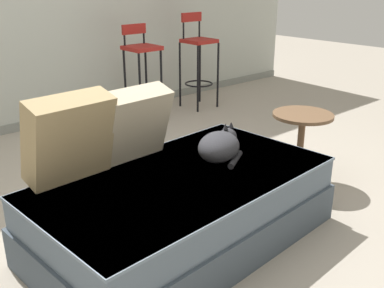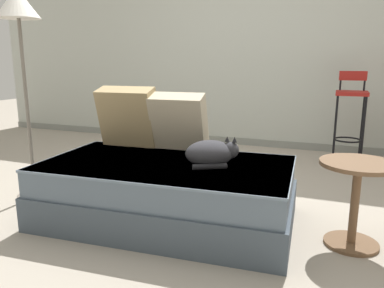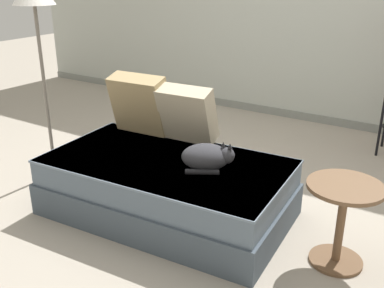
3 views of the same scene
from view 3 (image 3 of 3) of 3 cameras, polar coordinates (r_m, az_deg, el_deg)
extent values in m
plane|color=#A89E8E|center=(3.61, 0.53, -6.04)|extent=(16.00, 16.00, 0.00)
cube|color=#B7BCB2|center=(5.26, 14.22, 16.93)|extent=(8.00, 0.10, 2.60)
cube|color=gray|center=(5.44, 12.83, 3.66)|extent=(8.00, 0.02, 0.09)
cube|color=#44505B|center=(3.26, -3.19, -6.98)|extent=(1.76, 1.06, 0.23)
cube|color=slate|center=(3.16, -3.27, -3.63)|extent=(1.72, 1.02, 0.19)
cube|color=slate|center=(3.13, -3.31, -2.21)|extent=(1.73, 1.03, 0.02)
cube|color=tan|center=(3.58, -6.58, 5.08)|extent=(0.47, 0.30, 0.48)
cube|color=beige|center=(3.37, -0.60, 3.83)|extent=(0.44, 0.30, 0.45)
ellipsoid|color=#333338|center=(2.96, 1.74, -1.63)|extent=(0.40, 0.37, 0.17)
sphere|color=#333338|center=(2.94, 4.39, -1.47)|extent=(0.11, 0.11, 0.11)
cone|color=black|center=(2.92, 4.00, -0.05)|extent=(0.03, 0.03, 0.04)
cone|color=black|center=(2.90, 4.87, -0.25)|extent=(0.03, 0.03, 0.04)
cylinder|color=black|center=(2.89, 1.29, -3.56)|extent=(0.21, 0.14, 0.04)
cylinder|color=black|center=(4.49, 22.97, 3.05)|extent=(0.02, 0.02, 0.75)
cylinder|color=brown|center=(2.83, 18.30, -9.90)|extent=(0.05, 0.05, 0.50)
cylinder|color=brown|center=(2.96, 17.74, -13.87)|extent=(0.32, 0.32, 0.02)
cylinder|color=brown|center=(2.70, 18.94, -5.15)|extent=(0.44, 0.44, 0.02)
cylinder|color=slate|center=(4.07, -16.97, -3.48)|extent=(0.28, 0.28, 0.02)
cylinder|color=slate|center=(3.84, -18.09, 5.91)|extent=(0.03, 0.03, 1.41)
camera|label=1|loc=(3.20, -48.40, 10.88)|focal=42.00mm
camera|label=2|loc=(0.86, -39.09, -27.16)|focal=35.00mm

